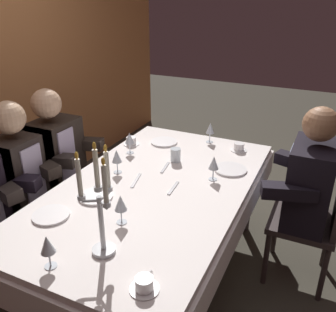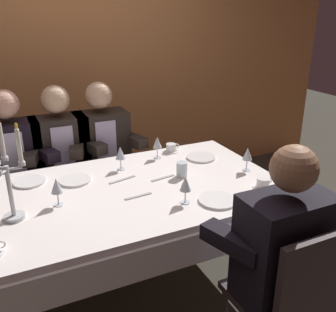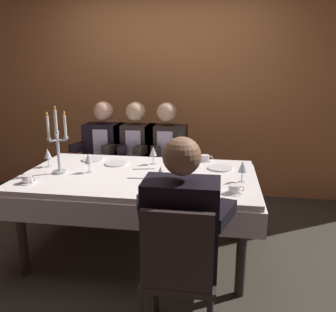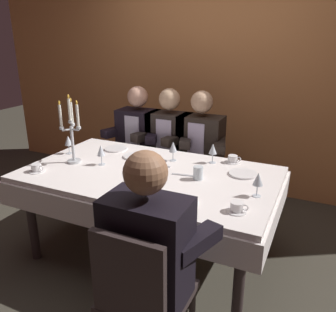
{
  "view_description": "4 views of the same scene",
  "coord_description": "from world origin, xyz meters",
  "px_view_note": "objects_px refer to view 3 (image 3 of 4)",
  "views": [
    {
      "loc": [
        -1.75,
        -0.92,
        1.85
      ],
      "look_at": [
        0.15,
        -0.03,
        0.89
      ],
      "focal_mm": 38.71,
      "sensor_mm": 36.0,
      "label": 1
    },
    {
      "loc": [
        -0.67,
        -1.99,
        1.78
      ],
      "look_at": [
        0.25,
        -0.05,
        0.93
      ],
      "focal_mm": 40.61,
      "sensor_mm": 36.0,
      "label": 2
    },
    {
      "loc": [
        0.65,
        -2.63,
        1.6
      ],
      "look_at": [
        0.25,
        -0.03,
        0.91
      ],
      "focal_mm": 36.71,
      "sensor_mm": 36.0,
      "label": 3
    },
    {
      "loc": [
        1.17,
        -2.16,
        1.73
      ],
      "look_at": [
        0.18,
        -0.05,
        0.91
      ],
      "focal_mm": 37.13,
      "sensor_mm": 36.0,
      "label": 4
    }
  ],
  "objects_px": {
    "seated_diner_2": "(167,150)",
    "dinner_plate_2": "(220,168)",
    "wine_glass_3": "(153,152)",
    "seated_diner_3": "(181,226)",
    "wine_glass_2": "(48,154)",
    "coffee_cup_0": "(234,190)",
    "dining_table": "(139,187)",
    "dinner_plate_1": "(93,159)",
    "seated_diner_1": "(137,149)",
    "wine_glass_5": "(189,151)",
    "wine_glass_4": "(242,167)",
    "wine_glass_1": "(89,159)",
    "candelabra": "(58,144)",
    "wine_glass_0": "(161,173)",
    "dinner_plate_0": "(184,191)",
    "dinner_plate_3": "(117,163)",
    "coffee_cup_2": "(27,180)",
    "coffee_cup_1": "(205,159)",
    "water_tumbler_0": "(186,169)",
    "seated_diner_0": "(105,147)"
  },
  "relations": [
    {
      "from": "coffee_cup_1",
      "to": "seated_diner_1",
      "type": "relative_size",
      "value": 0.11
    },
    {
      "from": "dinner_plate_3",
      "to": "coffee_cup_1",
      "type": "distance_m",
      "value": 0.82
    },
    {
      "from": "dinner_plate_1",
      "to": "coffee_cup_2",
      "type": "relative_size",
      "value": 1.53
    },
    {
      "from": "dinner_plate_3",
      "to": "wine_glass_3",
      "type": "xyz_separation_m",
      "value": [
        0.33,
        0.06,
        0.11
      ]
    },
    {
      "from": "wine_glass_5",
      "to": "wine_glass_2",
      "type": "bearing_deg",
      "value": -165.67
    },
    {
      "from": "wine_glass_3",
      "to": "seated_diner_1",
      "type": "xyz_separation_m",
      "value": [
        -0.3,
        0.58,
        -0.12
      ]
    },
    {
      "from": "candelabra",
      "to": "wine_glass_4",
      "type": "distance_m",
      "value": 1.49
    },
    {
      "from": "dining_table",
      "to": "seated_diner_0",
      "type": "relative_size",
      "value": 1.56
    },
    {
      "from": "coffee_cup_0",
      "to": "seated_diner_1",
      "type": "xyz_separation_m",
      "value": [
        -1.0,
        1.22,
        -0.03
      ]
    },
    {
      "from": "dinner_plate_2",
      "to": "wine_glass_4",
      "type": "relative_size",
      "value": 1.3
    },
    {
      "from": "dinner_plate_0",
      "to": "wine_glass_5",
      "type": "relative_size",
      "value": 1.36
    },
    {
      "from": "dinner_plate_1",
      "to": "coffee_cup_2",
      "type": "xyz_separation_m",
      "value": [
        -0.25,
        -0.71,
        0.02
      ]
    },
    {
      "from": "wine_glass_2",
      "to": "coffee_cup_2",
      "type": "xyz_separation_m",
      "value": [
        0.06,
        -0.44,
        -0.09
      ]
    },
    {
      "from": "dinner_plate_3",
      "to": "coffee_cup_0",
      "type": "height_order",
      "value": "coffee_cup_0"
    },
    {
      "from": "dining_table",
      "to": "dinner_plate_1",
      "type": "distance_m",
      "value": 0.65
    },
    {
      "from": "water_tumbler_0",
      "to": "coffee_cup_0",
      "type": "distance_m",
      "value": 0.52
    },
    {
      "from": "seated_diner_0",
      "to": "candelabra",
      "type": "bearing_deg",
      "value": -93.72
    },
    {
      "from": "dinner_plate_3",
      "to": "coffee_cup_2",
      "type": "xyz_separation_m",
      "value": [
        -0.51,
        -0.61,
        0.02
      ]
    },
    {
      "from": "dinner_plate_0",
      "to": "coffee_cup_2",
      "type": "xyz_separation_m",
      "value": [
        -1.19,
        0.01,
        0.02
      ]
    },
    {
      "from": "wine_glass_4",
      "to": "seated_diner_3",
      "type": "height_order",
      "value": "seated_diner_3"
    },
    {
      "from": "dinner_plate_3",
      "to": "wine_glass_2",
      "type": "relative_size",
      "value": 1.24
    },
    {
      "from": "wine_glass_3",
      "to": "seated_diner_3",
      "type": "bearing_deg",
      "value": -71.72
    },
    {
      "from": "coffee_cup_1",
      "to": "seated_diner_0",
      "type": "height_order",
      "value": "seated_diner_0"
    },
    {
      "from": "seated_diner_2",
      "to": "dinner_plate_2",
      "type": "bearing_deg",
      "value": -48.46
    },
    {
      "from": "wine_glass_5",
      "to": "coffee_cup_1",
      "type": "xyz_separation_m",
      "value": [
        0.15,
        0.08,
        -0.09
      ]
    },
    {
      "from": "wine_glass_4",
      "to": "seated_diner_3",
      "type": "bearing_deg",
      "value": -114.85
    },
    {
      "from": "wine_glass_3",
      "to": "seated_diner_2",
      "type": "bearing_deg",
      "value": 86.82
    },
    {
      "from": "wine_glass_2",
      "to": "wine_glass_3",
      "type": "distance_m",
      "value": 0.93
    },
    {
      "from": "wine_glass_3",
      "to": "dinner_plate_2",
      "type": "bearing_deg",
      "value": -5.38
    },
    {
      "from": "water_tumbler_0",
      "to": "seated_diner_2",
      "type": "height_order",
      "value": "seated_diner_2"
    },
    {
      "from": "dining_table",
      "to": "seated_diner_2",
      "type": "bearing_deg",
      "value": 83.88
    },
    {
      "from": "seated_diner_2",
      "to": "wine_glass_3",
      "type": "bearing_deg",
      "value": -93.18
    },
    {
      "from": "coffee_cup_1",
      "to": "seated_diner_3",
      "type": "distance_m",
      "value": 1.35
    },
    {
      "from": "candelabra",
      "to": "dinner_plate_3",
      "type": "xyz_separation_m",
      "value": [
        0.39,
        0.32,
        -0.24
      ]
    },
    {
      "from": "water_tumbler_0",
      "to": "coffee_cup_1",
      "type": "relative_size",
      "value": 0.74
    },
    {
      "from": "candelabra",
      "to": "wine_glass_0",
      "type": "height_order",
      "value": "candelabra"
    },
    {
      "from": "dinner_plate_0",
      "to": "wine_glass_2",
      "type": "distance_m",
      "value": 1.33
    },
    {
      "from": "dinner_plate_2",
      "to": "coffee_cup_0",
      "type": "height_order",
      "value": "coffee_cup_0"
    },
    {
      "from": "dinner_plate_1",
      "to": "wine_glass_4",
      "type": "relative_size",
      "value": 1.23
    },
    {
      "from": "dinner_plate_2",
      "to": "dinner_plate_1",
      "type": "bearing_deg",
      "value": 175.02
    },
    {
      "from": "dinner_plate_1",
      "to": "water_tumbler_0",
      "type": "relative_size",
      "value": 2.05
    },
    {
      "from": "dinner_plate_1",
      "to": "wine_glass_5",
      "type": "distance_m",
      "value": 0.91
    },
    {
      "from": "coffee_cup_2",
      "to": "coffee_cup_1",
      "type": "bearing_deg",
      "value": 32.38
    },
    {
      "from": "wine_glass_3",
      "to": "candelabra",
      "type": "bearing_deg",
      "value": -152.17
    },
    {
      "from": "dinner_plate_2",
      "to": "dinner_plate_3",
      "type": "height_order",
      "value": "same"
    },
    {
      "from": "seated_diner_3",
      "to": "dinner_plate_2",
      "type": "bearing_deg",
      "value": 79.62
    },
    {
      "from": "seated_diner_0",
      "to": "wine_glass_0",
      "type": "bearing_deg",
      "value": -55.2
    },
    {
      "from": "wine_glass_5",
      "to": "water_tumbler_0",
      "type": "distance_m",
      "value": 0.37
    },
    {
      "from": "wine_glass_1",
      "to": "wine_glass_5",
      "type": "bearing_deg",
      "value": 27.76
    },
    {
      "from": "wine_glass_4",
      "to": "seated_diner_0",
      "type": "xyz_separation_m",
      "value": [
        -1.42,
        0.97,
        -0.12
      ]
    }
  ]
}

